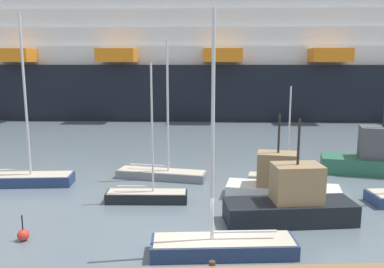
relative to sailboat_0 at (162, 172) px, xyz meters
The scene contains 11 objects.
ground_plane 11.06m from the sailboat_0, 77.94° to the right, with size 600.00×600.00×0.00m, color slate.
sailboat_0 is the anchor object (origin of this frame).
sailboat_1 11.65m from the sailboat_0, 75.31° to the right, with size 6.06×1.65×10.01m.
sailboat_2 8.18m from the sailboat_0, ahead, with size 4.57×2.21×6.44m.
sailboat_4 9.10m from the sailboat_0, behind, with size 6.39×1.76×10.92m.
sailboat_6 4.71m from the sailboat_0, 98.49° to the right, with size 4.73×1.48×7.95m.
fishing_boat_0 10.48m from the sailboat_0, 49.52° to the right, with size 6.56×2.40×5.26m.
fishing_boat_1 8.40m from the sailboat_0, 31.41° to the right, with size 6.85×3.57×5.06m.
fishing_boat_2 15.50m from the sailboat_0, ahead, with size 7.75×4.46×6.01m.
channel_buoy_0 11.29m from the sailboat_0, 121.75° to the right, with size 0.53×0.53×1.21m.
cruise_ship 37.67m from the sailboat_0, 77.90° to the left, with size 138.88×30.52×26.87m.
Camera 1 is at (-1.30, -16.18, 7.99)m, focal length 37.65 mm.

